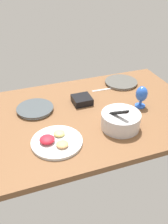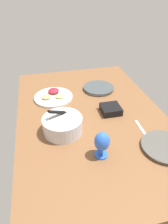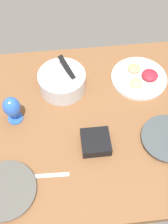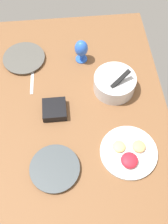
{
  "view_description": "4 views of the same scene",
  "coord_description": "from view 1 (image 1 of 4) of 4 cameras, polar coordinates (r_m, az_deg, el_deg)",
  "views": [
    {
      "loc": [
        53.11,
        138.7,
        99.41
      ],
      "look_at": [
        4.24,
        3.61,
        4.03
      ],
      "focal_mm": 40.72,
      "sensor_mm": 36.0,
      "label": 1
    },
    {
      "loc": [
        -112.27,
        31.85,
        84.11
      ],
      "look_at": [
        -1.58,
        5.69,
        4.03
      ],
      "focal_mm": 32.04,
      "sensor_mm": 36.0,
      "label": 2
    },
    {
      "loc": [
        -13.48,
        -80.32,
        124.58
      ],
      "look_at": [
        -4.36,
        2.27,
        4.03
      ],
      "focal_mm": 47.09,
      "sensor_mm": 36.0,
      "label": 3
    },
    {
      "loc": [
        82.01,
        -5.19,
        138.83
      ],
      "look_at": [
        3.51,
        2.35,
        4.03
      ],
      "focal_mm": 44.07,
      "sensor_mm": 36.0,
      "label": 4
    }
  ],
  "objects": [
    {
      "name": "square_bowl_black",
      "position": [
        1.89,
        -0.46,
        2.82
      ],
      "size": [
        13.61,
        13.61,
        5.06
      ],
      "color": "black",
      "rests_on": "ground_plane"
    },
    {
      "name": "hurricane_glass_blue",
      "position": [
        1.86,
        12.8,
        3.78
      ],
      "size": [
        8.46,
        8.46,
        16.14
      ],
      "color": "blue",
      "rests_on": "ground_plane"
    },
    {
      "name": "dinner_plate_right",
      "position": [
        1.84,
        -10.92,
        0.68
      ],
      "size": [
        26.13,
        26.13,
        2.55
      ],
      "color": "silver",
      "rests_on": "ground_plane"
    },
    {
      "name": "dinner_plate_left",
      "position": [
        2.2,
        8.33,
        6.62
      ],
      "size": [
        27.37,
        27.37,
        2.19
      ],
      "color": "silver",
      "rests_on": "ground_plane"
    },
    {
      "name": "fork_by_left_plate",
      "position": [
        2.08,
        4.24,
        5.06
      ],
      "size": [
        18.06,
        2.51,
        0.6
      ],
      "primitive_type": "cube",
      "rotation": [
        0.0,
        0.0,
        -0.04
      ],
      "color": "silver",
      "rests_on": "ground_plane"
    },
    {
      "name": "fruit_platter",
      "position": [
        1.53,
        -6.29,
        -6.54
      ],
      "size": [
        30.83,
        30.83,
        5.37
      ],
      "color": "silver",
      "rests_on": "ground_plane"
    },
    {
      "name": "ground_plane",
      "position": [
        1.8,
        0.88,
        -0.75
      ],
      "size": [
        160.0,
        104.0,
        4.0
      ],
      "primitive_type": "cube",
      "color": "brown"
    },
    {
      "name": "mixing_bowl",
      "position": [
        1.64,
        8.23,
        -1.75
      ],
      "size": [
        25.09,
        25.09,
        17.15
      ],
      "color": "silver",
      "rests_on": "ground_plane"
    }
  ]
}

